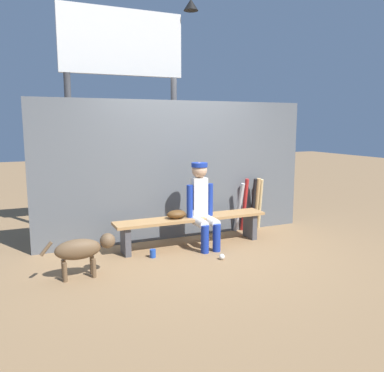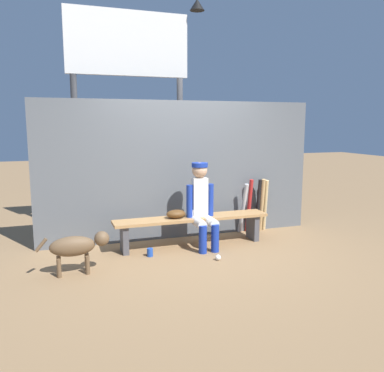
# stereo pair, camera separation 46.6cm
# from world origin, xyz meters

# --- Properties ---
(ground_plane) EXTENTS (30.00, 30.00, 0.00)m
(ground_plane) POSITION_xyz_m (0.00, 0.00, 0.00)
(ground_plane) COLOR olive
(chainlink_fence) EXTENTS (4.33, 0.03, 2.10)m
(chainlink_fence) POSITION_xyz_m (0.00, 0.48, 1.05)
(chainlink_fence) COLOR #595E63
(chainlink_fence) RESTS_ON ground_plane
(dugout_bench) EXTENTS (2.27, 0.36, 0.43)m
(dugout_bench) POSITION_xyz_m (0.00, 0.00, 0.33)
(dugout_bench) COLOR #AD7F4C
(dugout_bench) RESTS_ON ground_plane
(player_seated) EXTENTS (0.41, 0.55, 1.21)m
(player_seated) POSITION_xyz_m (0.12, -0.10, 0.65)
(player_seated) COLOR silver
(player_seated) RESTS_ON ground_plane
(baseball_glove) EXTENTS (0.28, 0.20, 0.12)m
(baseball_glove) POSITION_xyz_m (-0.24, 0.00, 0.49)
(baseball_glove) COLOR #593819
(baseball_glove) RESTS_ON dugout_bench
(bat_aluminum_silver) EXTENTS (0.11, 0.25, 0.82)m
(bat_aluminum_silver) POSITION_xyz_m (0.99, 0.35, 0.41)
(bat_aluminum_silver) COLOR #B7B7BC
(bat_aluminum_silver) RESTS_ON ground_plane
(bat_aluminum_red) EXTENTS (0.08, 0.18, 0.88)m
(bat_aluminum_red) POSITION_xyz_m (1.12, 0.39, 0.44)
(bat_aluminum_red) COLOR #B22323
(bat_aluminum_red) RESTS_ON ground_plane
(bat_aluminum_black) EXTENTS (0.07, 0.17, 0.87)m
(bat_aluminum_black) POSITION_xyz_m (1.27, 0.37, 0.44)
(bat_aluminum_black) COLOR black
(bat_aluminum_black) RESTS_ON ground_plane
(bat_wood_tan) EXTENTS (0.09, 0.20, 0.88)m
(bat_wood_tan) POSITION_xyz_m (1.32, 0.35, 0.44)
(bat_wood_tan) COLOR tan
(bat_wood_tan) RESTS_ON ground_plane
(bat_wood_natural) EXTENTS (0.10, 0.19, 0.86)m
(bat_wood_natural) POSITION_xyz_m (1.40, 0.38, 0.43)
(bat_wood_natural) COLOR tan
(bat_wood_natural) RESTS_ON ground_plane
(baseball) EXTENTS (0.07, 0.07, 0.07)m
(baseball) POSITION_xyz_m (0.11, -0.71, 0.04)
(baseball) COLOR white
(baseball) RESTS_ON ground_plane
(cup_on_ground) EXTENTS (0.08, 0.08, 0.11)m
(cup_on_ground) POSITION_xyz_m (-0.69, -0.27, 0.06)
(cup_on_ground) COLOR #1E47AD
(cup_on_ground) RESTS_ON ground_plane
(cup_on_bench) EXTENTS (0.08, 0.08, 0.11)m
(cup_on_bench) POSITION_xyz_m (0.01, -0.02, 0.48)
(cup_on_bench) COLOR silver
(cup_on_bench) RESTS_ON dugout_bench
(scoreboard) EXTENTS (2.21, 0.27, 3.75)m
(scoreboard) POSITION_xyz_m (-0.60, 1.20, 2.63)
(scoreboard) COLOR #3F3F42
(scoreboard) RESTS_ON ground_plane
(dog) EXTENTS (0.84, 0.20, 0.49)m
(dog) POSITION_xyz_m (-1.63, -0.60, 0.34)
(dog) COLOR brown
(dog) RESTS_ON ground_plane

